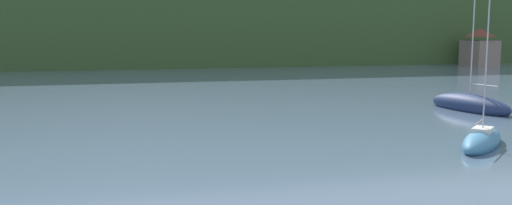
# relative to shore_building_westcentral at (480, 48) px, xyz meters

# --- Properties ---
(wooded_hillside) EXTENTS (352.00, 76.21, 41.22)m
(wooded_hillside) POSITION_rel_shore_building_westcentral_xyz_m (-56.17, 48.31, 5.88)
(wooded_hillside) COLOR #38562D
(wooded_hillside) RESTS_ON ground_plane
(shore_building_westcentral) EXTENTS (4.58, 5.81, 6.62)m
(shore_building_westcentral) POSITION_rel_shore_building_westcentral_xyz_m (0.00, 0.00, 0.00)
(shore_building_westcentral) COLOR gray
(shore_building_westcentral) RESTS_ON ground_plane
(sailboat_mid_3) EXTENTS (5.14, 4.77, 7.60)m
(sailboat_mid_3) POSITION_rel_shore_building_westcentral_xyz_m (-44.61, -58.50, -2.92)
(sailboat_mid_3) COLOR teal
(sailboat_mid_3) RESTS_ON ground_plane
(sailboat_far_6) EXTENTS (3.09, 7.62, 10.76)m
(sailboat_far_6) POSITION_rel_shore_building_westcentral_xyz_m (-37.03, -47.29, -2.82)
(sailboat_far_6) COLOR navy
(sailboat_far_6) RESTS_ON ground_plane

